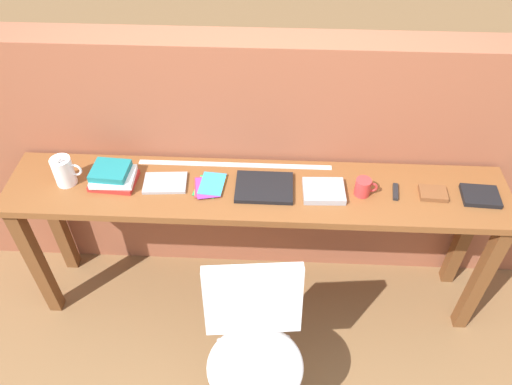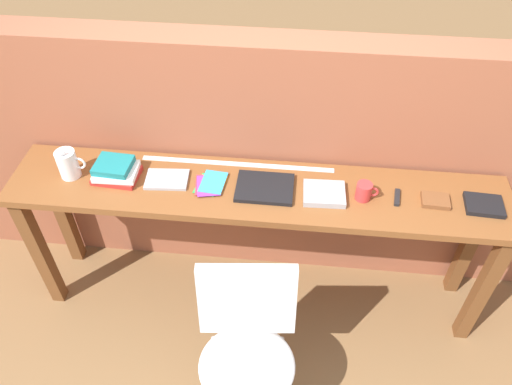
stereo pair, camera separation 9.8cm
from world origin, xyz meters
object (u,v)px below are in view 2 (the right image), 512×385
chair_white_moulded (247,343)px  book_open_centre (265,188)px  pamphlet_pile_colourful (210,184)px  leather_journal_brown (435,200)px  book_repair_rightmost (484,205)px  book_stack_leftmost (116,171)px  magazine_cycling (167,179)px  mug (364,191)px  pitcher_white (68,164)px  multitool_folded (397,197)px

chair_white_moulded → book_open_centre: size_ratio=3.16×
chair_white_moulded → pamphlet_pile_colourful: size_ratio=4.56×
leather_journal_brown → book_repair_rightmost: (0.23, -0.01, 0.00)m
book_stack_leftmost → pamphlet_pile_colourful: book_stack_leftmost is taller
book_stack_leftmost → book_open_centre: size_ratio=0.82×
magazine_cycling → pamphlet_pile_colourful: size_ratio=1.08×
book_stack_leftmost → mug: 1.23m
chair_white_moulded → magazine_cycling: (-0.48, 0.65, 0.36)m
mug → book_repair_rightmost: (0.57, -0.00, -0.03)m
pitcher_white → magazine_cycling: bearing=1.3°
book_open_centre → mug: (0.48, -0.01, 0.03)m
leather_journal_brown → pamphlet_pile_colourful: bearing=-177.4°
book_stack_leftmost → magazine_cycling: book_stack_leftmost is taller
magazine_cycling → multitool_folded: size_ratio=1.92×
pitcher_white → mug: (1.46, -0.01, -0.03)m
mug → book_repair_rightmost: bearing=-0.1°
pitcher_white → book_stack_leftmost: (0.23, 0.01, -0.04)m
chair_white_moulded → book_stack_leftmost: size_ratio=3.87×
multitool_folded → magazine_cycling: bearing=179.5°
magazine_cycling → leather_journal_brown: (1.32, -0.02, 0.00)m
pitcher_white → multitool_folded: size_ratio=1.67×
book_open_centre → multitool_folded: book_open_centre is taller
pamphlet_pile_colourful → book_open_centre: book_open_centre is taller
magazine_cycling → leather_journal_brown: size_ratio=1.62×
book_repair_rightmost → leather_journal_brown: bearing=-178.5°
pamphlet_pile_colourful → book_repair_rightmost: (1.32, -0.01, 0.00)m
book_stack_leftmost → book_repair_rightmost: size_ratio=1.31×
book_open_centre → mug: bearing=-1.0°
pitcher_white → pamphlet_pile_colourful: bearing=0.0°
chair_white_moulded → book_open_centre: (0.02, 0.64, 0.36)m
pamphlet_pile_colourful → magazine_cycling: bearing=177.3°
magazine_cycling → chair_white_moulded: bearing=-58.0°
book_stack_leftmost → leather_journal_brown: size_ratio=1.77×
magazine_cycling → leather_journal_brown: bearing=-4.8°
pitcher_white → leather_journal_brown: (1.80, -0.01, -0.07)m
pamphlet_pile_colourful → multitool_folded: (0.91, 0.00, 0.00)m
magazine_cycling → multitool_folded: (1.14, -0.01, 0.00)m
book_open_centre → chair_white_moulded: bearing=-91.2°
pamphlet_pile_colourful → book_open_centre: size_ratio=0.69×
pitcher_white → book_stack_leftmost: bearing=2.9°
chair_white_moulded → leather_journal_brown: leather_journal_brown is taller
magazine_cycling → multitool_folded: same height
pitcher_white → mug: bearing=-0.5°
book_open_centre → multitool_folded: (0.64, 0.00, -0.00)m
pamphlet_pile_colourful → leather_journal_brown: bearing=-0.3°
chair_white_moulded → book_open_centre: 0.74m
magazine_cycling → book_stack_leftmost: bearing=175.8°
book_open_centre → book_repair_rightmost: size_ratio=1.61×
multitool_folded → leather_journal_brown: 0.18m
multitool_folded → leather_journal_brown: bearing=-2.1°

